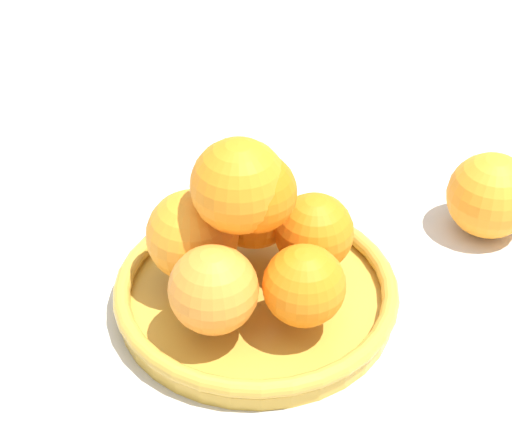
{
  "coord_description": "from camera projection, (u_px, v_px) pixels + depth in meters",
  "views": [
    {
      "loc": [
        0.39,
        0.37,
        0.5
      ],
      "look_at": [
        0.0,
        0.0,
        0.09
      ],
      "focal_mm": 60.0,
      "sensor_mm": 36.0,
      "label": 1
    }
  ],
  "objects": [
    {
      "name": "fruit_bowl",
      "position": [
        256.0,
        293.0,
        0.72
      ],
      "size": [
        0.24,
        0.24,
        0.03
      ],
      "color": "gold",
      "rests_on": "ground_plane"
    },
    {
      "name": "orange_pile",
      "position": [
        248.0,
        228.0,
        0.69
      ],
      "size": [
        0.18,
        0.17,
        0.13
      ],
      "color": "orange",
      "rests_on": "fruit_bowl"
    },
    {
      "name": "stray_orange",
      "position": [
        490.0,
        195.0,
        0.79
      ],
      "size": [
        0.08,
        0.08,
        0.08
      ],
      "primitive_type": "sphere",
      "color": "orange",
      "rests_on": "ground_plane"
    },
    {
      "name": "ground_plane",
      "position": [
        256.0,
        305.0,
        0.73
      ],
      "size": [
        4.0,
        4.0,
        0.0
      ],
      "primitive_type": "plane",
      "color": "beige"
    }
  ]
}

